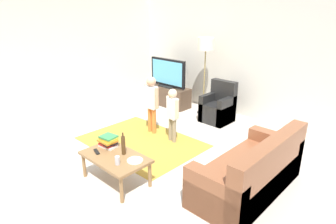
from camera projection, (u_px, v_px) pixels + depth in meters
The scene contains 17 objects.
ground at pixel (144, 156), 4.95m from camera, with size 7.80×7.80×0.00m, color beige.
wall_back at pixel (241, 57), 6.53m from camera, with size 6.00×0.12×2.70m, color silver.
wall_left at pixel (52, 58), 6.43m from camera, with size 0.12×6.00×2.70m, color silver.
area_rug at pixel (142, 142), 5.47m from camera, with size 2.20×1.60×0.01m, color #B28C33.
tv_stand at pixel (168, 96), 7.46m from camera, with size 1.20×0.44×0.50m.
tv at pixel (168, 73), 7.24m from camera, with size 1.10×0.28×0.71m.
couch at pixel (253, 174), 3.89m from camera, with size 0.80×1.80×0.86m.
armchair at pixel (219, 108), 6.40m from camera, with size 0.60×0.60×0.90m.
floor_lamp at pixel (206, 48), 6.47m from camera, with size 0.36×0.36×1.78m.
child_near_tv at pixel (152, 100), 5.67m from camera, with size 0.39×0.19×1.15m.
child_center at pixel (172, 111), 5.30m from camera, with size 0.34×0.17×1.03m.
coffee_table at pixel (115, 159), 4.11m from camera, with size 1.00×0.60×0.42m.
book_stack at pixel (108, 141), 4.33m from camera, with size 0.29×0.23×0.18m.
bottle at pixel (123, 145), 4.09m from camera, with size 0.06×0.06×0.34m.
tv_remote at pixel (97, 152), 4.19m from camera, with size 0.17×0.05×0.02m, color black.
soda_can at pixel (117, 160), 3.85m from camera, with size 0.07×0.07×0.12m, color silver.
plate at pixel (135, 160), 3.95m from camera, with size 0.22×0.22×0.02m.
Camera 1 is at (3.32, -2.90, 2.40)m, focal length 30.81 mm.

